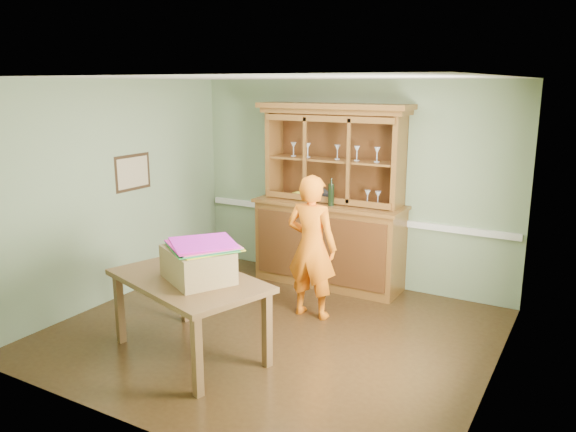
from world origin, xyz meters
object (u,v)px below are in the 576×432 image
Objects in this scene: china_hutch at (330,223)px; person at (312,247)px; dining_table at (189,287)px; cardboard_box at (198,264)px.

china_hutch is 1.44× the size of person.
person is (0.29, -1.09, -0.01)m from china_hutch.
cardboard_box is at bearing 22.32° from dining_table.
person is at bearing 71.32° from cardboard_box.
cardboard_box is 0.40× the size of person.
dining_table is at bearing 66.08° from person.
person reaches higher than dining_table.
person is (0.60, 1.45, 0.13)m from dining_table.
dining_table is 0.28m from cardboard_box.
cardboard_box reaches higher than dining_table.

